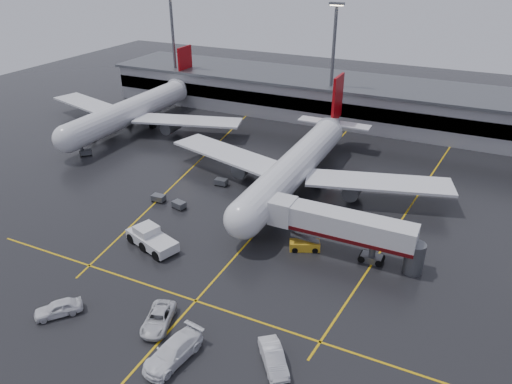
% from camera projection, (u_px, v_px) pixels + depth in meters
% --- Properties ---
extents(ground, '(220.00, 220.00, 0.00)m').
position_uv_depth(ground, '(274.00, 213.00, 71.33)').
color(ground, black).
rests_on(ground, ground).
extents(apron_line_centre, '(0.25, 90.00, 0.02)m').
position_uv_depth(apron_line_centre, '(274.00, 213.00, 71.33)').
color(apron_line_centre, gold).
rests_on(apron_line_centre, ground).
extents(apron_line_stop, '(60.00, 0.25, 0.02)m').
position_uv_depth(apron_line_stop, '(196.00, 301.00, 53.66)').
color(apron_line_stop, gold).
rests_on(apron_line_stop, ground).
extents(apron_line_left, '(9.99, 69.35, 0.02)m').
position_uv_depth(apron_line_left, '(195.00, 165.00, 86.98)').
color(apron_line_left, gold).
rests_on(apron_line_left, ground).
extents(apron_line_right, '(7.57, 69.64, 0.02)m').
position_uv_depth(apron_line_right, '(409.00, 209.00, 72.49)').
color(apron_line_right, gold).
rests_on(apron_line_right, ground).
extents(terminal, '(122.00, 19.00, 8.60)m').
position_uv_depth(terminal, '(359.00, 101.00, 107.83)').
color(terminal, gray).
rests_on(terminal, ground).
extents(light_mast_left, '(3.00, 1.20, 25.45)m').
position_uv_depth(light_mast_left, '(173.00, 43.00, 115.57)').
color(light_mast_left, '#595B60').
rests_on(light_mast_left, ground).
extents(light_mast_mid, '(3.00, 1.20, 25.45)m').
position_uv_depth(light_mast_mid, '(333.00, 58.00, 100.32)').
color(light_mast_mid, '#595B60').
rests_on(light_mast_mid, ground).
extents(main_airliner, '(48.80, 45.60, 14.10)m').
position_uv_depth(main_airliner, '(298.00, 163.00, 77.19)').
color(main_airliner, silver).
rests_on(main_airliner, ground).
extents(second_airliner, '(48.80, 45.60, 14.10)m').
position_uv_depth(second_airliner, '(135.00, 109.00, 102.83)').
color(second_airliner, silver).
rests_on(second_airliner, ground).
extents(jet_bridge, '(19.90, 3.40, 6.05)m').
position_uv_depth(jet_bridge, '(342.00, 227.00, 60.19)').
color(jet_bridge, silver).
rests_on(jet_bridge, ground).
extents(pushback_tractor, '(8.32, 5.43, 2.76)m').
position_uv_depth(pushback_tractor, '(151.00, 239.00, 63.00)').
color(pushback_tractor, silver).
rests_on(pushback_tractor, ground).
extents(belt_loader, '(4.24, 3.07, 2.48)m').
position_uv_depth(belt_loader, '(305.00, 245.00, 62.53)').
color(belt_loader, gold).
rests_on(belt_loader, ground).
extents(service_van_a, '(4.14, 6.12, 1.56)m').
position_uv_depth(service_van_a, '(158.00, 319.00, 49.97)').
color(service_van_a, silver).
rests_on(service_van_a, ground).
extents(service_van_b, '(3.73, 7.09, 1.96)m').
position_uv_depth(service_van_b, '(173.00, 352.00, 45.67)').
color(service_van_b, white).
rests_on(service_van_b, ground).
extents(service_van_c, '(4.73, 5.31, 1.75)m').
position_uv_depth(service_van_c, '(273.00, 358.00, 45.12)').
color(service_van_c, silver).
rests_on(service_van_c, ground).
extents(service_van_d, '(4.74, 5.04, 1.68)m').
position_uv_depth(service_van_d, '(58.00, 308.00, 51.35)').
color(service_van_d, white).
rests_on(service_van_d, ground).
extents(baggage_cart_a, '(2.25, 1.73, 1.12)m').
position_uv_depth(baggage_cart_a, '(179.00, 205.00, 72.32)').
color(baggage_cart_a, '#595B60').
rests_on(baggage_cart_a, ground).
extents(baggage_cart_b, '(2.06, 1.40, 1.12)m').
position_uv_depth(baggage_cart_b, '(159.00, 198.00, 74.25)').
color(baggage_cart_b, '#595B60').
rests_on(baggage_cart_b, ground).
extents(baggage_cart_c, '(2.09, 1.44, 1.12)m').
position_uv_depth(baggage_cart_c, '(221.00, 182.00, 79.30)').
color(baggage_cart_c, '#595B60').
rests_on(baggage_cart_c, ground).
extents(baggage_cart_d, '(2.19, 1.63, 1.12)m').
position_uv_depth(baggage_cart_d, '(90.00, 138.00, 97.23)').
color(baggage_cart_d, '#595B60').
rests_on(baggage_cart_d, ground).
extents(baggage_cart_e, '(2.35, 2.31, 1.12)m').
position_uv_depth(baggage_cart_e, '(86.00, 152.00, 90.66)').
color(baggage_cart_e, '#595B60').
rests_on(baggage_cart_e, ground).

